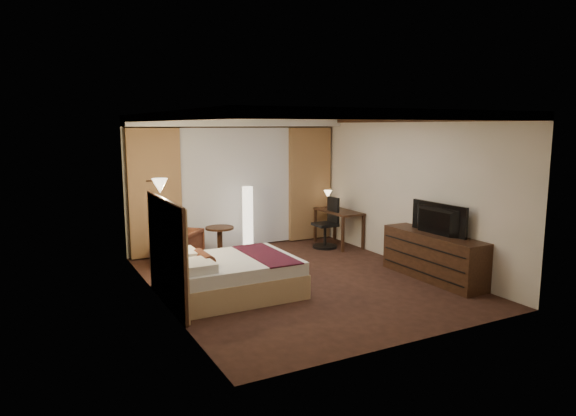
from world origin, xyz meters
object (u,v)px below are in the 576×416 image
bed (232,277)px  office_chair (325,223)px  armchair (178,246)px  side_table (220,242)px  floor_lamp (248,219)px  desk (338,228)px  dresser (433,256)px  television (434,214)px

bed → office_chair: 3.42m
bed → armchair: armchair is taller
armchair → side_table: armchair is taller
floor_lamp → side_table: bearing=-168.3°
desk → side_table: bearing=175.5°
dresser → television: bearing=180.0°
bed → dresser: dresser is taller
bed → office_chair: bearing=33.9°
floor_lamp → office_chair: (1.57, -0.39, -0.14)m
floor_lamp → desk: 1.99m
side_table → television: television is taller
bed → armchair: 1.95m
bed → desk: size_ratio=1.61×
armchair → side_table: 0.92m
side_table → desk: (2.58, -0.20, 0.07)m
armchair → dresser: bearing=6.0°
floor_lamp → office_chair: size_ratio=1.27×
bed → desk: 3.75m
office_chair → bed: bearing=-145.6°
desk → office_chair: office_chair is taller
armchair → office_chair: (3.11, -0.02, 0.16)m
desk → television: 2.85m
bed → side_table: (0.61, 2.15, 0.02)m
office_chair → floor_lamp: bearing=166.7°
bed → office_chair: office_chair is taller
dresser → bed: bearing=166.0°
bed → dresser: (3.25, -0.81, 0.11)m
armchair → dresser: (3.52, -2.73, 0.01)m
armchair → desk: 3.47m
desk → dresser: dresser is taller
office_chair → armchair: bearing=-179.9°
dresser → side_table: bearing=131.6°
floor_lamp → desk: (1.94, -0.34, -0.30)m
bed → armchair: bearing=98.2°
floor_lamp → bed: bearing=-118.8°
office_chair → dresser: size_ratio=0.54×
dresser → armchair: bearing=142.2°
dresser → desk: bearing=91.0°
armchair → television: 4.50m
side_table → office_chair: 2.24m
armchair → office_chair: bearing=43.4°
armchair → side_table: bearing=58.3°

